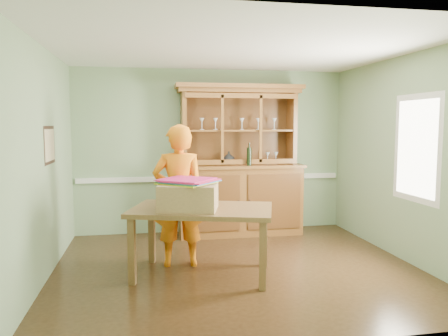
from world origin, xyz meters
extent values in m
plane|color=#422A15|center=(0.00, 0.00, 0.00)|extent=(4.50, 4.50, 0.00)
plane|color=white|center=(0.00, 0.00, 2.70)|extent=(4.50, 4.50, 0.00)
plane|color=#88A77D|center=(0.00, 2.00, 1.35)|extent=(4.50, 0.00, 4.50)
plane|color=#88A77D|center=(-2.25, 0.00, 1.35)|extent=(0.00, 4.00, 4.00)
plane|color=#88A77D|center=(2.25, 0.00, 1.35)|extent=(0.00, 4.00, 4.00)
plane|color=#88A77D|center=(0.00, -2.00, 1.35)|extent=(4.50, 0.00, 4.50)
cube|color=white|center=(0.00, 1.98, 0.90)|extent=(4.41, 0.05, 0.08)
cube|color=black|center=(-2.23, 0.30, 1.55)|extent=(0.03, 0.60, 0.46)
cube|color=beige|center=(-2.22, 0.30, 1.55)|extent=(0.01, 0.52, 0.38)
cube|color=white|center=(2.23, -0.30, 1.50)|extent=(0.03, 0.96, 1.36)
cube|color=white|center=(2.22, -0.30, 1.50)|extent=(0.01, 0.80, 1.20)
cube|color=brown|center=(0.41, 1.70, 0.55)|extent=(1.98, 0.61, 1.10)
cube|color=brown|center=(0.41, 1.69, 1.12)|extent=(2.05, 0.67, 0.04)
cube|color=brown|center=(0.41, 1.98, 1.73)|extent=(1.87, 0.04, 1.16)
cube|color=brown|center=(-0.49, 1.79, 1.73)|extent=(0.07, 0.42, 1.16)
cube|color=brown|center=(1.32, 1.79, 1.73)|extent=(0.07, 0.42, 1.16)
cube|color=brown|center=(0.41, 1.79, 2.34)|extent=(1.98, 0.49, 0.07)
cube|color=brown|center=(0.41, 1.77, 2.40)|extent=(2.07, 0.53, 0.07)
cube|color=brown|center=(0.41, 1.79, 1.70)|extent=(1.74, 0.36, 0.03)
imported|color=#B2B2B7|center=(0.25, 1.79, 1.25)|extent=(0.20, 0.20, 0.21)
imported|color=gold|center=(-0.08, 1.79, 1.18)|extent=(0.24, 0.24, 0.06)
cylinder|color=black|center=(0.52, 1.50, 1.32)|extent=(0.08, 0.08, 0.35)
cube|color=brown|center=(-0.46, -0.18, 0.79)|extent=(1.85, 1.41, 0.05)
cube|color=brown|center=(-1.27, -0.35, 0.38)|extent=(0.10, 0.10, 0.76)
cube|color=brown|center=(-1.04, 0.42, 0.38)|extent=(0.10, 0.10, 0.76)
cube|color=brown|center=(0.13, -0.77, 0.38)|extent=(0.10, 0.10, 0.76)
cube|color=brown|center=(0.36, 0.00, 0.38)|extent=(0.10, 0.10, 0.76)
cube|color=tan|center=(-0.63, -0.29, 0.97)|extent=(0.75, 0.66, 0.30)
cube|color=yellow|center=(-0.62, -0.24, 1.12)|extent=(0.75, 0.75, 0.01)
cube|color=green|center=(-0.62, -0.24, 1.13)|extent=(0.75, 0.75, 0.01)
cube|color=#3185EA|center=(-0.62, -0.24, 1.14)|extent=(0.75, 0.75, 0.01)
cube|color=pink|center=(-0.62, -0.24, 1.15)|extent=(0.75, 0.75, 0.01)
cube|color=#D42059|center=(-0.62, -0.24, 1.16)|extent=(0.75, 0.75, 0.01)
cube|color=#CA1E6D|center=(-0.62, -0.24, 1.17)|extent=(0.75, 0.75, 0.01)
imported|color=orange|center=(-0.70, 0.24, 0.90)|extent=(0.69, 0.48, 1.80)
camera|label=1|loc=(-1.11, -5.22, 1.79)|focal=35.00mm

